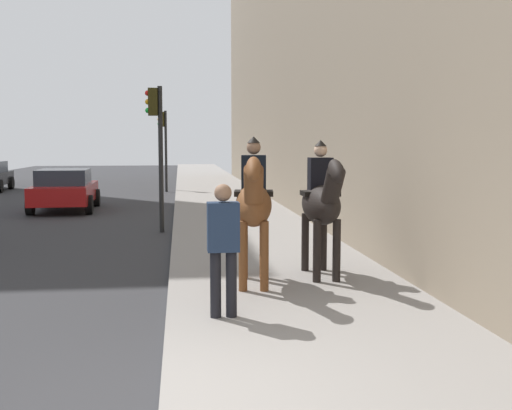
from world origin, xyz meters
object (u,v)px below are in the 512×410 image
object	(u,v)px
traffic_light_far_curb	(164,138)
mounted_horse_far	(322,202)
mounted_horse_near	(254,203)
pedestrian_greeting	(223,241)
traffic_light_near_curb	(157,135)
car_far_lane	(65,189)

from	to	relation	value
traffic_light_far_curb	mounted_horse_far	bearing A→B (deg)	-171.30
mounted_horse_near	pedestrian_greeting	world-z (taller)	mounted_horse_near
pedestrian_greeting	traffic_light_near_curb	bearing A→B (deg)	7.11
pedestrian_greeting	traffic_light_far_curb	xyz separation A→B (m)	(22.02, 1.26, 1.48)
car_far_lane	traffic_light_near_curb	size ratio (longest dim) A/B	1.13
mounted_horse_near	car_far_lane	world-z (taller)	mounted_horse_near
mounted_horse_near	pedestrian_greeting	xyz separation A→B (m)	(-1.71, 0.59, -0.31)
traffic_light_far_curb	traffic_light_near_curb	bearing A→B (deg)	-179.33
pedestrian_greeting	traffic_light_far_curb	distance (m)	22.10
mounted_horse_far	traffic_light_far_curb	distance (m)	20.11
pedestrian_greeting	traffic_light_far_curb	world-z (taller)	traffic_light_far_curb
pedestrian_greeting	car_far_lane	size ratio (longest dim) A/B	0.40
mounted_horse_far	pedestrian_greeting	distance (m)	2.82
pedestrian_greeting	traffic_light_near_curb	xyz separation A→B (m)	(8.51, 1.11, 1.44)
mounted_horse_near	mounted_horse_far	bearing A→B (deg)	118.61
mounted_horse_near	traffic_light_near_curb	world-z (taller)	traffic_light_near_curb
traffic_light_near_curb	traffic_light_far_curb	xyz separation A→B (m)	(13.51, 0.16, 0.04)
mounted_horse_near	traffic_light_far_curb	distance (m)	20.43
mounted_horse_near	traffic_light_far_curb	bearing A→B (deg)	-167.91
mounted_horse_far	car_far_lane	xyz separation A→B (m)	(11.97, 6.24, -0.62)
mounted_horse_near	traffic_light_far_curb	xyz separation A→B (m)	(20.31, 1.85, 1.17)
pedestrian_greeting	traffic_light_near_curb	size ratio (longest dim) A/B	0.45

